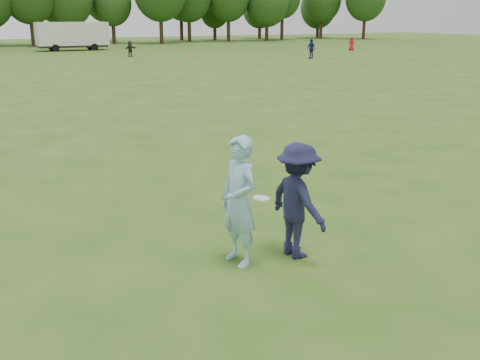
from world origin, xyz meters
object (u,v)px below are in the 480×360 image
(defender, at_px, (298,201))
(player_far_b, at_px, (311,49))
(player_far_c, at_px, (352,44))
(cargo_trailer, at_px, (72,35))
(player_far_d, at_px, (130,49))
(thrower, at_px, (239,201))
(field_cone, at_px, (190,56))

(defender, bearing_deg, player_far_b, -40.54)
(player_far_c, relative_size, cargo_trailer, 0.17)
(defender, distance_m, player_far_b, 45.82)
(defender, height_order, player_far_d, defender)
(player_far_b, xyz_separation_m, cargo_trailer, (-17.20, 23.50, 0.87))
(player_far_d, bearing_deg, cargo_trailer, 76.78)
(player_far_c, bearing_deg, thrower, 97.57)
(player_far_b, relative_size, cargo_trailer, 0.20)
(player_far_b, relative_size, field_cone, 6.02)
(defender, height_order, cargo_trailer, cargo_trailer)
(defender, relative_size, player_far_d, 1.26)
(thrower, height_order, defender, thrower)
(player_far_c, height_order, field_cone, player_far_c)
(thrower, distance_m, field_cone, 47.43)
(player_far_b, bearing_deg, player_far_c, 116.98)
(player_far_d, height_order, cargo_trailer, cargo_trailer)
(player_far_c, distance_m, field_cone, 20.70)
(defender, bearing_deg, player_far_c, -44.99)
(player_far_c, xyz_separation_m, player_far_d, (-25.50, 2.40, -0.01))
(player_far_d, xyz_separation_m, cargo_trailer, (-2.82, 13.16, 1.01))
(player_far_b, xyz_separation_m, field_cone, (-9.54, 6.61, -0.75))
(thrower, bearing_deg, player_far_c, 130.75)
(player_far_b, distance_m, field_cone, 11.63)
(player_far_b, distance_m, player_far_d, 17.71)
(thrower, xyz_separation_m, player_far_b, (27.21, 37.40, -0.15))
(player_far_c, relative_size, player_far_d, 1.02)
(player_far_b, xyz_separation_m, player_far_d, (-14.38, 10.34, -0.14))
(defender, distance_m, player_far_d, 49.36)
(player_far_b, relative_size, player_far_c, 1.16)
(thrower, relative_size, cargo_trailer, 0.23)
(player_far_b, height_order, field_cone, player_far_b)
(player_far_d, height_order, field_cone, player_far_d)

